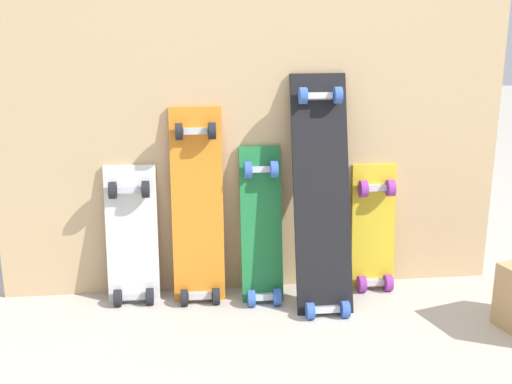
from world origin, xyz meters
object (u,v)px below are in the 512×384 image
skateboard_white (132,242)px  skateboard_yellow (374,235)px  skateboard_orange (198,214)px  skateboard_green (262,233)px  skateboard_black (322,203)px

skateboard_white → skateboard_yellow: (0.97, 0.01, -0.01)m
skateboard_white → skateboard_orange: size_ratio=0.73×
skateboard_green → skateboard_black: (0.22, -0.06, 0.14)m
skateboard_white → skateboard_orange: bearing=-2.1°
skateboard_white → skateboard_green: skateboard_green is taller
skateboard_white → skateboard_green: 0.50m
skateboard_green → skateboard_black: size_ratio=0.70×
skateboard_white → skateboard_black: bearing=-7.7°
skateboard_orange → skateboard_black: size_ratio=0.87×
skateboard_yellow → skateboard_black: bearing=-155.7°
skateboard_orange → skateboard_black: bearing=-10.8°
skateboard_orange → skateboard_green: bearing=-5.9°
skateboard_white → skateboard_black: skateboard_black is taller
skateboard_green → skateboard_yellow: size_ratio=1.16×
skateboard_white → skateboard_yellow: 0.97m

